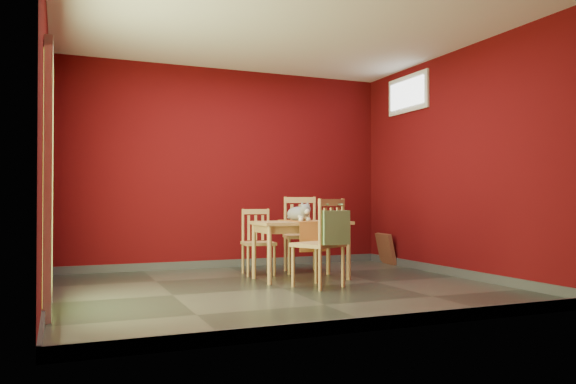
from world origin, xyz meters
name	(u,v)px	position (x,y,z in m)	size (l,w,h in m)	color
ground	(282,288)	(0.00, 0.00, 0.00)	(4.50, 4.50, 0.00)	#2D342D
room_shell	(282,283)	(0.00, 0.00, 0.05)	(4.50, 4.50, 4.50)	#50080B
doorway	(47,174)	(-2.23, -0.40, 1.12)	(0.06, 1.01, 2.13)	#B7D838
window	(408,94)	(2.23, 1.00, 2.35)	(0.05, 0.90, 0.50)	white
outlet_plate	(333,242)	(1.60, 1.99, 0.30)	(0.08, 0.01, 0.12)	silver
dining_table	(301,228)	(0.44, 0.52, 0.58)	(1.07, 0.62, 0.67)	tan
table_runner	(305,226)	(0.44, 0.41, 0.62)	(0.31, 0.65, 0.33)	#A65E2A
chair_far_left	(258,241)	(0.12, 1.12, 0.41)	(0.42, 0.42, 0.80)	tan
chair_far_right	(302,234)	(0.71, 1.12, 0.49)	(0.54, 0.54, 0.95)	tan
chair_near	(321,242)	(0.39, -0.11, 0.47)	(0.57, 0.57, 0.92)	tan
tote_bag	(335,227)	(0.45, -0.32, 0.63)	(0.29, 0.18, 0.41)	#638857
cat	(298,211)	(0.44, 0.61, 0.78)	(0.24, 0.47, 0.23)	slate
picture_frame	(386,249)	(2.19, 1.50, 0.22)	(0.19, 0.45, 0.44)	brown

